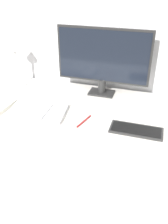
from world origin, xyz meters
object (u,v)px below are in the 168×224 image
ereader (36,111)px  keyboard (136,130)px  laptop (38,112)px  pen (84,121)px  monitor (103,59)px  desk_lamp (16,61)px

ereader → keyboard: bearing=-0.1°
keyboard → laptop: 0.56m
pen → monitor: bearing=88.9°
monitor → ereader: bearing=-127.7°
monitor → pen: 0.44m
laptop → ereader: bearing=-96.2°
keyboard → desk_lamp: desk_lamp is taller
keyboard → pen: bearing=178.8°
monitor → laptop: monitor is taller
desk_lamp → laptop: bearing=-47.0°
ereader → desk_lamp: bearing=131.5°
laptop → desk_lamp: desk_lamp is taller
laptop → desk_lamp: size_ratio=1.10×
monitor → desk_lamp: size_ratio=1.88×
desk_lamp → monitor: bearing=3.0°
desk_lamp → pen: size_ratio=2.34×
monitor → keyboard: 0.52m
monitor → keyboard: (0.27, -0.38, -0.23)m
ereader → pen: (0.28, 0.01, -0.02)m
laptop → ereader: (-0.00, -0.02, 0.01)m
keyboard → desk_lamp: size_ratio=0.86×
ereader → monitor: bearing=52.3°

